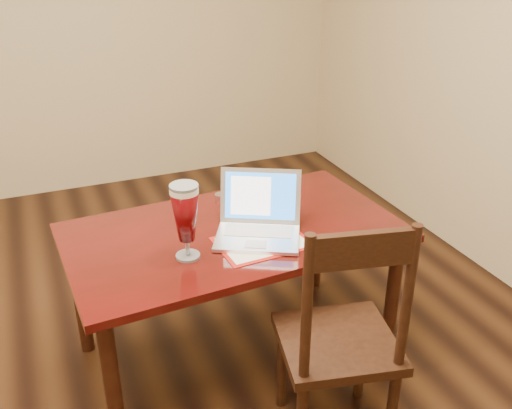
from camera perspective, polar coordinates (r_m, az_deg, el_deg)
name	(u,v)px	position (r m, az deg, el deg)	size (l,w,h in m)	color
ground	(135,397)	(2.79, -12.05, -18.31)	(5.00, 5.00, 0.00)	black
dining_table	(233,243)	(2.60, -2.34, -3.89)	(1.53, 0.92, 1.02)	#480A09
dining_chair	(341,341)	(2.27, 8.48, -13.36)	(0.53, 0.51, 1.05)	black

